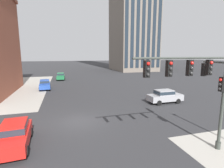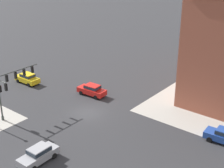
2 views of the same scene
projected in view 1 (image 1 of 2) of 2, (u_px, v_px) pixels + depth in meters
ground_plane at (79, 122)px, 15.88m from camera, size 320.00×320.00×0.00m
traffic_signal_main at (202, 83)px, 10.31m from camera, size 6.29×2.09×6.44m
car_main_northbound_near at (14, 134)px, 11.38m from camera, size 2.12×4.51×1.68m
car_main_northbound_far at (45, 84)px, 30.63m from camera, size 2.12×4.51×1.68m
car_main_southbound_far at (61, 76)px, 42.22m from camera, size 2.01×4.46×1.68m
car_cross_westbound at (165, 96)px, 21.96m from camera, size 4.44×1.96×1.68m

